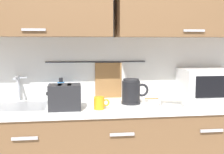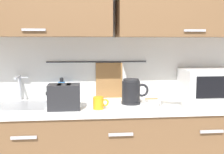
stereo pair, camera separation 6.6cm
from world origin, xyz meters
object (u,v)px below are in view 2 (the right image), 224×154
Objects in this scene: wooden_spoon at (164,98)px; electric_kettle at (132,92)px; mug_near_sink at (68,97)px; toaster at (64,97)px; microwave at (208,84)px; mixing_bowl at (171,101)px; mug_by_kettle at (99,103)px; dish_soap_bottle at (62,90)px.

electric_kettle is at bearing -152.88° from wooden_spoon.
toaster is at bearing -93.45° from mug_near_sink.
toaster is at bearing -168.34° from microwave.
mixing_bowl reaches higher than wooden_spoon.
mixing_bowl is at bearing 1.55° from mug_by_kettle.
toaster is 0.93× the size of wooden_spoon.
dish_soap_bottle reaches higher than mug_by_kettle.
mug_by_kettle reaches higher than wooden_spoon.
mug_near_sink reaches higher than wooden_spoon.
mug_near_sink is 0.56× the size of mixing_bowl.
dish_soap_bottle is 0.92× the size of mixing_bowl.
toaster is at bearing -160.38° from wooden_spoon.
dish_soap_bottle is 0.15m from mug_near_sink.
mug_by_kettle is (-0.57, -0.02, 0.00)m from mixing_bowl.
wooden_spoon is (0.85, 0.07, -0.04)m from mug_near_sink.
mug_near_sink is at bearing 86.55° from toaster.
microwave is 0.41m from wooden_spoon.
dish_soap_bottle is at bearing 174.99° from microwave.
electric_kettle is 0.56m from toaster.
wooden_spoon is (0.03, 0.32, -0.04)m from mixing_bowl.
microwave is 1.80× the size of toaster.
mixing_bowl is at bearing -0.68° from toaster.
dish_soap_bottle reaches higher than mixing_bowl.
toaster is 0.27m from mug_by_kettle.
mug_by_kettle is at bearing -47.18° from mug_near_sink.
mug_near_sink is (-1.23, -0.02, -0.09)m from microwave.
microwave is at bearing -5.01° from dish_soap_bottle.
electric_kettle reaches higher than mug_by_kettle.
dish_soap_bottle is at bearing 96.50° from toaster.
mug_by_kettle is at bearing -178.45° from mixing_bowl.
mug_by_kettle is (0.30, -0.40, -0.04)m from dish_soap_bottle.
mug_near_sink is 0.85m from wooden_spoon.
electric_kettle reaches higher than wooden_spoon.
mug_near_sink is at bearing 163.03° from mixing_bowl.
mug_by_kettle is at bearing -149.18° from electric_kettle.
mug_by_kettle is at bearing -52.66° from dish_soap_bottle.
mixing_bowl is at bearing -16.97° from mug_near_sink.
mug_by_kettle reaches higher than mixing_bowl.
mixing_bowl is at bearing -27.62° from electric_kettle.
mug_by_kettle is at bearing -164.02° from microwave.
electric_kettle reaches higher than toaster.
toaster is (-0.54, -0.14, -0.01)m from electric_kettle.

